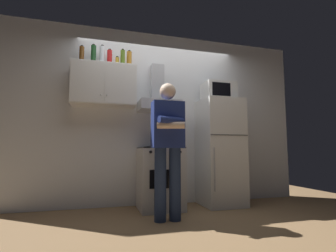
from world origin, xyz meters
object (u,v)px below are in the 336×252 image
at_px(upper_cabinet, 104,85).
at_px(microwave, 218,92).
at_px(bottle_beer_brown, 82,55).
at_px(bottle_olive_oil, 123,58).
at_px(bottle_spice_jar, 117,62).
at_px(bottle_soda_red, 110,58).
at_px(bottle_wine_green, 93,55).
at_px(bottle_vodka_clear, 102,56).
at_px(person_standing, 168,144).
at_px(cooking_pot, 171,142).
at_px(stove_oven, 160,178).
at_px(refrigerator, 220,152).
at_px(bottle_liquor_amber, 129,60).
at_px(range_hood, 158,99).

xyz_separation_m(upper_cabinet, microwave, (1.75, -0.11, -0.01)).
bearing_deg(bottle_beer_brown, bottle_olive_oil, -4.84).
bearing_deg(bottle_spice_jar, bottle_soda_red, 168.78).
distance_m(upper_cabinet, bottle_spice_jar, 0.41).
bearing_deg(bottle_wine_green, bottle_vodka_clear, 2.90).
xyz_separation_m(upper_cabinet, bottle_beer_brown, (-0.32, 0.03, 0.43)).
relative_size(person_standing, bottle_vodka_clear, 5.35).
distance_m(cooking_pot, bottle_olive_oil, 1.43).
xyz_separation_m(bottle_wine_green, bottle_soda_red, (0.23, 0.02, -0.02)).
distance_m(upper_cabinet, stove_oven, 1.55).
distance_m(refrigerator, bottle_liquor_amber, 1.97).
xyz_separation_m(upper_cabinet, refrigerator, (1.75, -0.12, -0.95)).
xyz_separation_m(refrigerator, bottle_olive_oil, (-1.49, 0.10, 1.37)).
xyz_separation_m(bottle_liquor_amber, bottle_vodka_clear, (-0.39, -0.01, 0.02)).
bearing_deg(bottle_olive_oil, bottle_soda_red, 161.09).
bearing_deg(bottle_vodka_clear, cooking_pot, -15.92).
height_order(upper_cabinet, bottle_liquor_amber, bottle_liquor_amber).
relative_size(upper_cabinet, cooking_pot, 2.82).
bearing_deg(person_standing, bottle_spice_jar, 127.26).
bearing_deg(bottle_spice_jar, cooking_pot, -19.32).
distance_m(bottle_spice_jar, bottle_olive_oil, 0.10).
bearing_deg(stove_oven, microwave, 1.15).
bearing_deg(range_hood, person_standing, -93.91).
bearing_deg(upper_cabinet, refrigerator, -4.07).
relative_size(upper_cabinet, bottle_beer_brown, 3.36).
bearing_deg(bottle_liquor_amber, stove_oven, -20.45).
height_order(bottle_vodka_clear, bottle_beer_brown, bottle_vodka_clear).
height_order(person_standing, bottle_vodka_clear, bottle_vodka_clear).
xyz_separation_m(range_hood, bottle_olive_oil, (-0.55, -0.02, 0.57)).
bearing_deg(microwave, bottle_spice_jar, 175.46).
bearing_deg(bottle_olive_oil, stove_oven, -10.61).
relative_size(microwave, bottle_beer_brown, 1.79).
height_order(stove_oven, microwave, microwave).
bearing_deg(bottle_liquor_amber, person_standing, -62.99).
bearing_deg(cooking_pot, stove_oven, 137.51).
bearing_deg(upper_cabinet, bottle_liquor_amber, 6.36).
distance_m(bottle_vodka_clear, bottle_olive_oil, 0.30).
relative_size(bottle_soda_red, bottle_vodka_clear, 0.86).
bearing_deg(bottle_soda_red, stove_oven, -12.78).
bearing_deg(person_standing, microwave, 32.00).
relative_size(range_hood, bottle_wine_green, 2.47).
xyz_separation_m(person_standing, bottle_vodka_clear, (-0.79, 0.76, 1.30)).
xyz_separation_m(cooking_pot, bottle_olive_oil, (-0.68, 0.22, 1.24)).
height_order(bottle_wine_green, bottle_vodka_clear, bottle_vodka_clear).
relative_size(bottle_spice_jar, bottle_liquor_amber, 0.57).
bearing_deg(microwave, stove_oven, -178.85).
xyz_separation_m(microwave, bottle_beer_brown, (-2.07, 0.13, 0.44)).
relative_size(microwave, bottle_wine_green, 1.58).
distance_m(bottle_liquor_amber, bottle_olive_oil, 0.12).
xyz_separation_m(upper_cabinet, bottle_soda_red, (0.07, 0.04, 0.42)).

